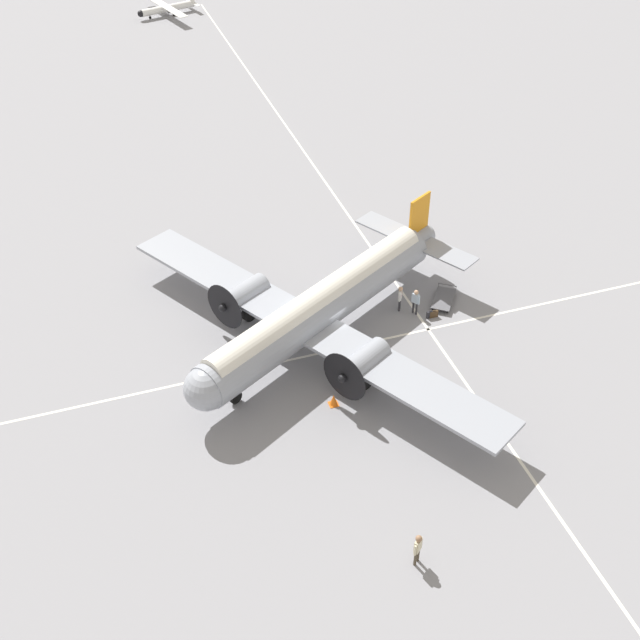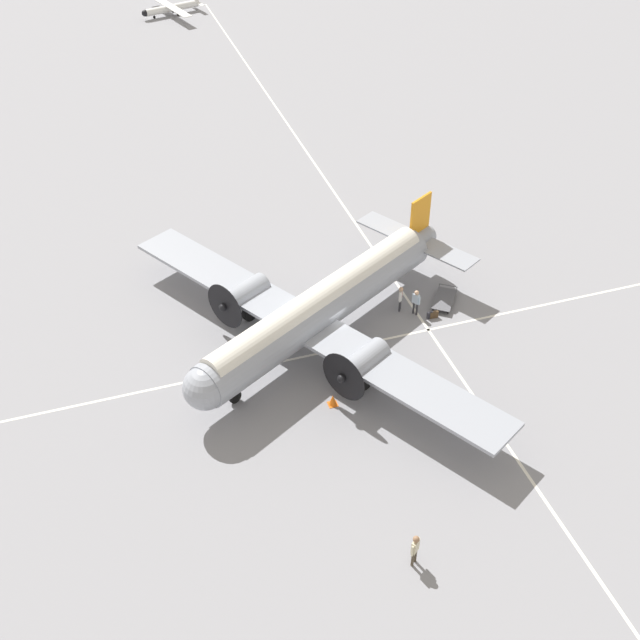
{
  "view_description": "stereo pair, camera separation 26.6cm",
  "coord_description": "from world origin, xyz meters",
  "px_view_note": "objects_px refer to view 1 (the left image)",
  "views": [
    {
      "loc": [
        10.79,
        32.04,
        28.54
      ],
      "look_at": [
        0.0,
        0.0,
        1.5
      ],
      "focal_mm": 45.0,
      "sensor_mm": 36.0,
      "label": 1
    },
    {
      "loc": [
        10.54,
        32.13,
        28.54
      ],
      "look_at": [
        0.0,
        0.0,
        1.5
      ],
      "focal_mm": 45.0,
      "sensor_mm": 36.0,
      "label": 2
    }
  ],
  "objects_px": {
    "crew_foreground": "(418,547)",
    "light_aircraft_distant": "(166,8)",
    "suitcase_near_door": "(430,315)",
    "suitcase_upright_spare": "(434,314)",
    "passenger_boarding": "(400,296)",
    "traffic_cone": "(334,400)",
    "baggage_cart": "(443,299)",
    "ramp_agent": "(416,299)",
    "airliner_main": "(316,310)"
  },
  "relations": [
    {
      "from": "crew_foreground",
      "to": "traffic_cone",
      "type": "distance_m",
      "value": 9.86
    },
    {
      "from": "airliner_main",
      "to": "passenger_boarding",
      "type": "height_order",
      "value": "airliner_main"
    },
    {
      "from": "ramp_agent",
      "to": "light_aircraft_distant",
      "type": "height_order",
      "value": "light_aircraft_distant"
    },
    {
      "from": "crew_foreground",
      "to": "ramp_agent",
      "type": "bearing_deg",
      "value": 27.05
    },
    {
      "from": "ramp_agent",
      "to": "traffic_cone",
      "type": "relative_size",
      "value": 2.61
    },
    {
      "from": "passenger_boarding",
      "to": "ramp_agent",
      "type": "distance_m",
      "value": 0.92
    },
    {
      "from": "passenger_boarding",
      "to": "suitcase_near_door",
      "type": "bearing_deg",
      "value": 79.37
    },
    {
      "from": "crew_foreground",
      "to": "suitcase_near_door",
      "type": "bearing_deg",
      "value": 23.98
    },
    {
      "from": "airliner_main",
      "to": "traffic_cone",
      "type": "height_order",
      "value": "airliner_main"
    },
    {
      "from": "suitcase_near_door",
      "to": "traffic_cone",
      "type": "height_order",
      "value": "traffic_cone"
    },
    {
      "from": "ramp_agent",
      "to": "traffic_cone",
      "type": "bearing_deg",
      "value": 97.81
    },
    {
      "from": "ramp_agent",
      "to": "light_aircraft_distant",
      "type": "bearing_deg",
      "value": -26.66
    },
    {
      "from": "airliner_main",
      "to": "traffic_cone",
      "type": "xyz_separation_m",
      "value": [
        0.63,
        4.72,
        -2.07
      ]
    },
    {
      "from": "suitcase_upright_spare",
      "to": "baggage_cart",
      "type": "height_order",
      "value": "baggage_cart"
    },
    {
      "from": "ramp_agent",
      "to": "suitcase_upright_spare",
      "type": "height_order",
      "value": "ramp_agent"
    },
    {
      "from": "crew_foreground",
      "to": "light_aircraft_distant",
      "type": "relative_size",
      "value": 0.19
    },
    {
      "from": "airliner_main",
      "to": "light_aircraft_distant",
      "type": "distance_m",
      "value": 57.7
    },
    {
      "from": "passenger_boarding",
      "to": "traffic_cone",
      "type": "relative_size",
      "value": 2.58
    },
    {
      "from": "suitcase_near_door",
      "to": "airliner_main",
      "type": "bearing_deg",
      "value": 1.23
    },
    {
      "from": "suitcase_near_door",
      "to": "suitcase_upright_spare",
      "type": "relative_size",
      "value": 0.95
    },
    {
      "from": "suitcase_near_door",
      "to": "suitcase_upright_spare",
      "type": "distance_m",
      "value": 0.21
    },
    {
      "from": "crew_foreground",
      "to": "baggage_cart",
      "type": "relative_size",
      "value": 0.71
    },
    {
      "from": "suitcase_near_door",
      "to": "light_aircraft_distant",
      "type": "distance_m",
      "value": 57.71
    },
    {
      "from": "suitcase_upright_spare",
      "to": "ramp_agent",
      "type": "bearing_deg",
      "value": -36.86
    },
    {
      "from": "light_aircraft_distant",
      "to": "traffic_cone",
      "type": "relative_size",
      "value": 14.38
    },
    {
      "from": "suitcase_near_door",
      "to": "baggage_cart",
      "type": "bearing_deg",
      "value": -141.71
    },
    {
      "from": "suitcase_near_door",
      "to": "light_aircraft_distant",
      "type": "height_order",
      "value": "light_aircraft_distant"
    },
    {
      "from": "passenger_boarding",
      "to": "light_aircraft_distant",
      "type": "relative_size",
      "value": 0.18
    },
    {
      "from": "suitcase_upright_spare",
      "to": "traffic_cone",
      "type": "relative_size",
      "value": 0.81
    },
    {
      "from": "traffic_cone",
      "to": "suitcase_near_door",
      "type": "bearing_deg",
      "value": -147.22
    },
    {
      "from": "traffic_cone",
      "to": "ramp_agent",
      "type": "bearing_deg",
      "value": -141.29
    },
    {
      "from": "baggage_cart",
      "to": "light_aircraft_distant",
      "type": "distance_m",
      "value": 56.78
    },
    {
      "from": "passenger_boarding",
      "to": "light_aircraft_distant",
      "type": "distance_m",
      "value": 56.36
    },
    {
      "from": "suitcase_near_door",
      "to": "suitcase_upright_spare",
      "type": "height_order",
      "value": "suitcase_near_door"
    },
    {
      "from": "airliner_main",
      "to": "crew_foreground",
      "type": "xyz_separation_m",
      "value": [
        0.46,
        14.55,
        -1.29
      ]
    },
    {
      "from": "baggage_cart",
      "to": "airliner_main",
      "type": "bearing_deg",
      "value": -44.83
    },
    {
      "from": "baggage_cart",
      "to": "ramp_agent",
      "type": "bearing_deg",
      "value": -41.55
    },
    {
      "from": "crew_foreground",
      "to": "suitcase_upright_spare",
      "type": "relative_size",
      "value": 3.44
    },
    {
      "from": "suitcase_upright_spare",
      "to": "baggage_cart",
      "type": "relative_size",
      "value": 0.21
    },
    {
      "from": "suitcase_near_door",
      "to": "traffic_cone",
      "type": "relative_size",
      "value": 0.77
    },
    {
      "from": "airliner_main",
      "to": "baggage_cart",
      "type": "xyz_separation_m",
      "value": [
        -8.27,
        -1.2,
        -2.09
      ]
    },
    {
      "from": "suitcase_near_door",
      "to": "light_aircraft_distant",
      "type": "bearing_deg",
      "value": -85.14
    },
    {
      "from": "passenger_boarding",
      "to": "suitcase_near_door",
      "type": "relative_size",
      "value": 3.37
    },
    {
      "from": "ramp_agent",
      "to": "suitcase_near_door",
      "type": "bearing_deg",
      "value": -164.18
    },
    {
      "from": "airliner_main",
      "to": "traffic_cone",
      "type": "bearing_deg",
      "value": 52.43
    },
    {
      "from": "crew_foreground",
      "to": "suitcase_upright_spare",
      "type": "distance_m",
      "value": 16.55
    },
    {
      "from": "airliner_main",
      "to": "suitcase_upright_spare",
      "type": "bearing_deg",
      "value": 150.94
    },
    {
      "from": "crew_foreground",
      "to": "suitcase_near_door",
      "type": "xyz_separation_m",
      "value": [
        -7.4,
        -14.7,
        -0.85
      ]
    },
    {
      "from": "airliner_main",
      "to": "light_aircraft_distant",
      "type": "height_order",
      "value": "airliner_main"
    },
    {
      "from": "ramp_agent",
      "to": "airliner_main",
      "type": "bearing_deg",
      "value": 66.32
    }
  ]
}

